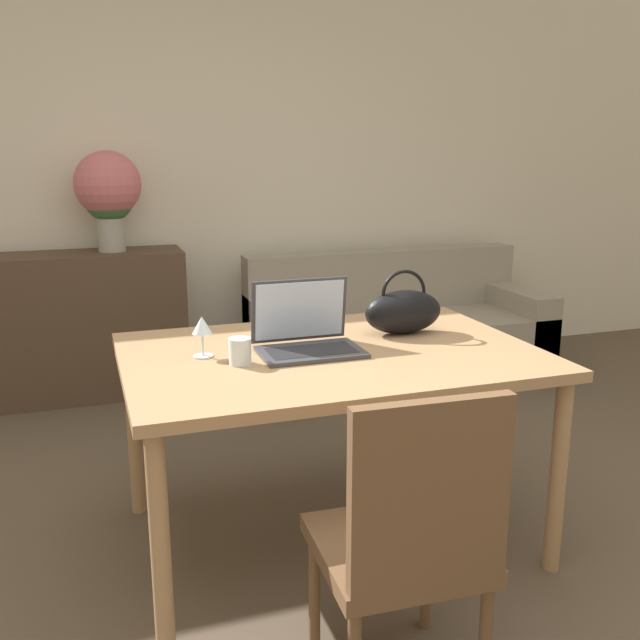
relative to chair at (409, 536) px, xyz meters
The scene contains 11 objects.
ground_plane 0.60m from the chair, 94.40° to the left, with size 14.00×14.00×0.00m, color brown.
wall_back 3.28m from the chair, 90.43° to the left, with size 10.00×0.06×2.70m.
dining_table 0.89m from the chair, 84.25° to the left, with size 1.51×1.04×0.77m.
chair is the anchor object (origin of this frame).
couch 2.90m from the chair, 65.75° to the left, with size 1.93×0.79×0.82m.
sideboard 3.02m from the chair, 105.64° to the left, with size 1.28×0.40×0.89m.
laptop 0.97m from the chair, 89.78° to the left, with size 0.37×0.28×0.26m.
drinking_glass 0.90m from the chair, 108.35° to the left, with size 0.08×0.08×0.09m.
wine_glass 1.07m from the chair, 111.84° to the left, with size 0.07×0.07×0.15m.
handbag 1.16m from the chair, 66.00° to the left, with size 0.33×0.16×0.26m.
flower_vase 3.07m from the chair, 101.21° to the left, with size 0.39×0.39×0.59m.
Camera 1 is at (-0.74, -1.84, 1.51)m, focal length 40.00 mm.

